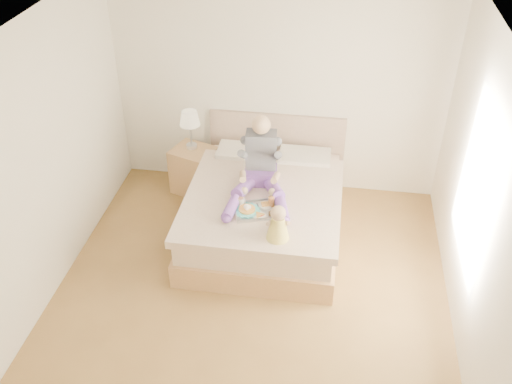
# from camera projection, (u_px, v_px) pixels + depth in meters

# --- Properties ---
(room) EXTENTS (4.02, 4.22, 2.71)m
(room) POSITION_uv_depth(u_px,v_px,m) (259.00, 171.00, 5.00)
(room) COLOR brown
(room) RESTS_ON ground
(bed) EXTENTS (1.70, 2.18, 1.00)m
(bed) POSITION_uv_depth(u_px,v_px,m) (266.00, 207.00, 6.56)
(bed) COLOR #AA7F4F
(bed) RESTS_ON ground
(nightstand) EXTENTS (0.60, 0.57, 0.60)m
(nightstand) POSITION_uv_depth(u_px,v_px,m) (194.00, 170.00, 7.24)
(nightstand) COLOR #AA7F4F
(nightstand) RESTS_ON ground
(lamp) EXTENTS (0.24, 0.24, 0.50)m
(lamp) POSITION_uv_depth(u_px,v_px,m) (190.00, 120.00, 6.89)
(lamp) COLOR #BABCC1
(lamp) RESTS_ON nightstand
(adult) EXTENTS (0.71, 1.03, 0.84)m
(adult) POSITION_uv_depth(u_px,v_px,m) (260.00, 169.00, 6.23)
(adult) COLOR #653C96
(adult) RESTS_ON bed
(tray) EXTENTS (0.53, 0.47, 0.13)m
(tray) POSITION_uv_depth(u_px,v_px,m) (255.00, 209.00, 5.99)
(tray) COLOR #BABCC1
(tray) RESTS_ON bed
(baby) EXTENTS (0.25, 0.34, 0.38)m
(baby) POSITION_uv_depth(u_px,v_px,m) (278.00, 225.00, 5.57)
(baby) COLOR #EED84B
(baby) RESTS_ON bed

